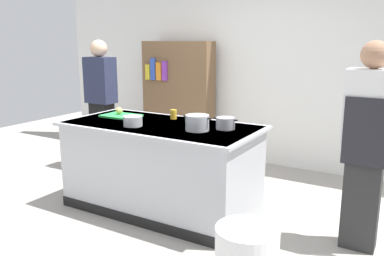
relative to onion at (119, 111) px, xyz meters
The scene contains 12 objects.
ground_plane 1.16m from the onion, 11.26° to the right, with size 10.00×10.00×0.00m, color #9E9991.
back_wall 2.14m from the onion, 72.15° to the left, with size 6.40×0.12×3.00m, color white.
counter_island 0.81m from the onion, 11.31° to the right, with size 1.98×0.98×0.90m.
cutting_board 0.07m from the onion, 28.20° to the right, with size 0.40×0.28×0.02m, color green.
onion is the anchor object (origin of this frame).
stock_pot 1.11m from the onion, ahead, with size 0.29×0.22×0.15m.
sauce_pan 1.29m from the onion, ahead, with size 0.24×0.18×0.11m.
mixing_bowl 0.57m from the onion, 36.13° to the right, with size 0.19×0.19×0.10m, color #B7BABF.
juice_cup 0.63m from the onion, 14.71° to the left, with size 0.07×0.07×0.10m, color yellow.
person_chef 2.52m from the onion, ahead, with size 0.38×0.25×1.72m.
person_guest 1.04m from the onion, 143.77° to the left, with size 0.38×0.24×1.72m.
bookshelf 1.70m from the onion, 100.11° to the left, with size 1.10×0.31×1.70m.
Camera 1 is at (2.26, -3.21, 1.72)m, focal length 37.60 mm.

